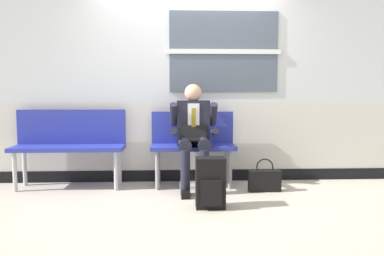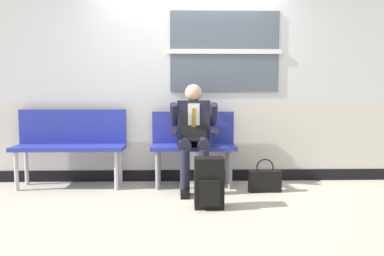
{
  "view_description": "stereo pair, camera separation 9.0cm",
  "coord_description": "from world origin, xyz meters",
  "px_view_note": "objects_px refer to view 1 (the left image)",
  "views": [
    {
      "loc": [
        -0.19,
        -4.34,
        1.18
      ],
      "look_at": [
        0.02,
        0.14,
        0.75
      ],
      "focal_mm": 35.84,
      "sensor_mm": 36.0,
      "label": 1
    },
    {
      "loc": [
        -0.1,
        -4.34,
        1.18
      ],
      "look_at": [
        0.02,
        0.14,
        0.75
      ],
      "focal_mm": 35.84,
      "sensor_mm": 36.0,
      "label": 2
    }
  ],
  "objects_px": {
    "person_seated": "(194,133)",
    "bench_empty": "(70,141)",
    "backpack": "(210,183)",
    "handbag": "(265,180)",
    "bench_with_person": "(193,142)"
  },
  "relations": [
    {
      "from": "bench_with_person",
      "to": "handbag",
      "type": "bearing_deg",
      "value": -23.21
    },
    {
      "from": "bench_with_person",
      "to": "bench_empty",
      "type": "distance_m",
      "value": 1.52
    },
    {
      "from": "person_seated",
      "to": "backpack",
      "type": "bearing_deg",
      "value": -80.37
    },
    {
      "from": "person_seated",
      "to": "bench_empty",
      "type": "bearing_deg",
      "value": 172.41
    },
    {
      "from": "backpack",
      "to": "handbag",
      "type": "height_order",
      "value": "backpack"
    },
    {
      "from": "person_seated",
      "to": "backpack",
      "type": "height_order",
      "value": "person_seated"
    },
    {
      "from": "bench_with_person",
      "to": "bench_empty",
      "type": "xyz_separation_m",
      "value": [
        -1.52,
        0.0,
        0.02
      ]
    },
    {
      "from": "backpack",
      "to": "handbag",
      "type": "relative_size",
      "value": 1.31
    },
    {
      "from": "person_seated",
      "to": "handbag",
      "type": "bearing_deg",
      "value": -10.77
    },
    {
      "from": "bench_empty",
      "to": "handbag",
      "type": "bearing_deg",
      "value": -8.72
    },
    {
      "from": "bench_empty",
      "to": "person_seated",
      "type": "height_order",
      "value": "person_seated"
    },
    {
      "from": "person_seated",
      "to": "backpack",
      "type": "relative_size",
      "value": 2.46
    },
    {
      "from": "bench_empty",
      "to": "backpack",
      "type": "distance_m",
      "value": 1.94
    },
    {
      "from": "bench_with_person",
      "to": "backpack",
      "type": "height_order",
      "value": "bench_with_person"
    },
    {
      "from": "bench_empty",
      "to": "person_seated",
      "type": "distance_m",
      "value": 1.54
    }
  ]
}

